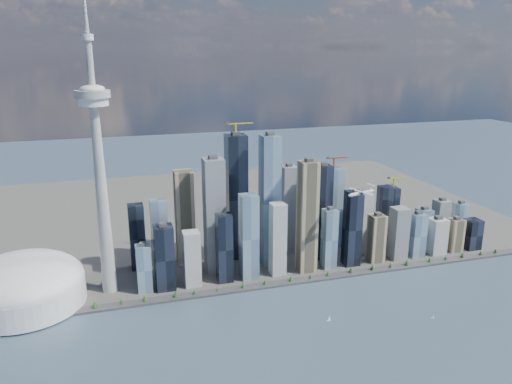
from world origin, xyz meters
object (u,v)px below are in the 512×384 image
object	(u,v)px
needle_tower	(99,166)
dome_stadium	(23,285)
airplane	(361,193)
sailboat_west	(329,319)
sailboat_east	(433,317)

from	to	relation	value
needle_tower	dome_stadium	bearing A→B (deg)	-175.91
airplane	sailboat_west	size ratio (longest dim) A/B	6.02
needle_tower	sailboat_west	world-z (taller)	needle_tower
needle_tower	sailboat_east	xyz separation A→B (m)	(506.05, -246.67, -233.12)
needle_tower	sailboat_west	size ratio (longest dim) A/B	52.69
airplane	sailboat_east	distance (m)	241.28
dome_stadium	airplane	world-z (taller)	airplane
dome_stadium	sailboat_east	distance (m)	689.02
sailboat_east	needle_tower	bearing A→B (deg)	163.91
dome_stadium	sailboat_west	world-z (taller)	dome_stadium
airplane	sailboat_east	world-z (taller)	airplane
airplane	needle_tower	bearing A→B (deg)	152.77
sailboat_west	sailboat_east	world-z (taller)	sailboat_west
needle_tower	dome_stadium	distance (m)	241.40
dome_stadium	sailboat_west	bearing A→B (deg)	-22.09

